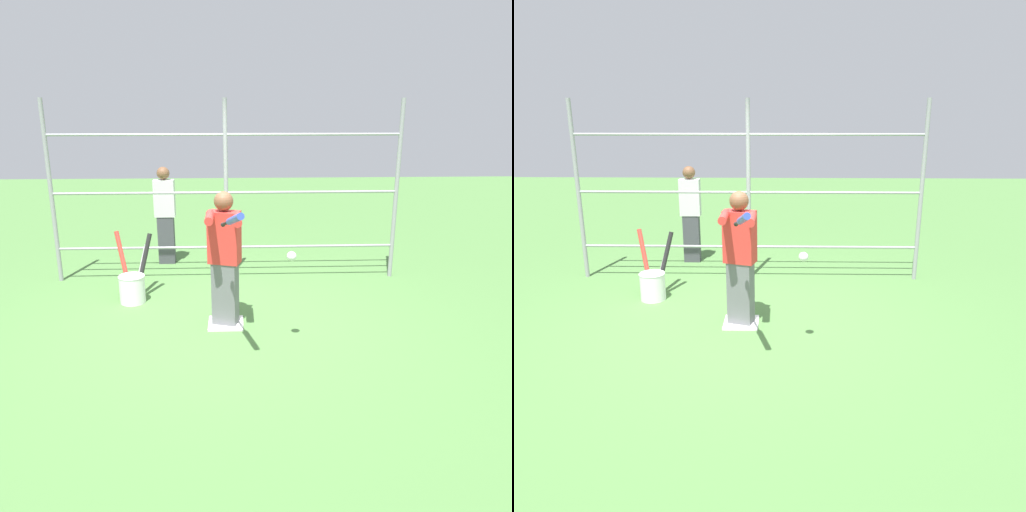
% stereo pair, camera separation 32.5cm
% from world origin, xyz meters
% --- Properties ---
extents(ground_plane, '(24.00, 24.00, 0.00)m').
position_xyz_m(ground_plane, '(0.00, 0.00, 0.00)').
color(ground_plane, '#4C7A3D').
extents(home_plate, '(0.40, 0.40, 0.02)m').
position_xyz_m(home_plate, '(0.00, 0.00, 0.01)').
color(home_plate, white).
rests_on(home_plate, ground).
extents(fence_backstop, '(4.86, 0.06, 2.53)m').
position_xyz_m(fence_backstop, '(0.00, -1.60, 1.26)').
color(fence_backstop, '#939399').
rests_on(fence_backstop, ground).
extents(batter, '(0.39, 0.60, 1.55)m').
position_xyz_m(batter, '(0.00, 0.02, 0.84)').
color(batter, slate).
rests_on(batter, ground).
extents(baseball_bat_swinging, '(0.23, 0.86, 0.32)m').
position_xyz_m(baseball_bat_swinging, '(-0.10, 0.92, 1.44)').
color(baseball_bat_swinging, black).
extents(softball_in_flight, '(0.10, 0.10, 0.10)m').
position_xyz_m(softball_in_flight, '(-0.68, 0.59, 1.00)').
color(softball_in_flight, white).
extents(bat_bucket, '(0.53, 0.74, 0.85)m').
position_xyz_m(bat_bucket, '(1.20, -0.77, 0.22)').
color(bat_bucket, white).
rests_on(bat_bucket, ground).
extents(bystander_behind_fence, '(0.32, 0.20, 1.53)m').
position_xyz_m(bystander_behind_fence, '(0.97, -2.39, 0.80)').
color(bystander_behind_fence, '#3F3F47').
rests_on(bystander_behind_fence, ground).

